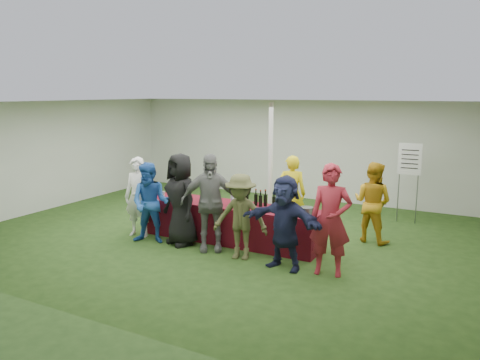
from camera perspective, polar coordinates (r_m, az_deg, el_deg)
The scene contains 18 objects.
ground at distance 9.75m, azimuth -1.98°, elevation -6.69°, with size 60.00×60.00×0.00m, color #284719.
tent at distance 10.27m, azimuth 3.75°, elevation 1.92°, with size 10.00×10.00×10.00m.
serving_table at distance 9.25m, azimuth -1.10°, elevation -5.22°, with size 3.60×0.80×0.75m, color maroon.
wine_bottles at distance 8.97m, azimuth 2.86°, elevation -2.47°, with size 0.74×0.15×0.32m.
wine_glasses at distance 9.15m, azimuth -4.44°, elevation -2.29°, with size 2.82×0.17×0.16m.
water_bottle at distance 9.21m, azimuth -0.94°, elevation -2.22°, with size 0.07×0.07×0.23m.
bar_towel at distance 8.60m, azimuth 7.70°, elevation -3.86°, with size 0.25×0.18×0.03m, color white.
dump_bucket at distance 8.29m, azimuth 8.08°, elevation -3.90°, with size 0.24×0.24×0.18m, color slate.
wine_list_sign at distance 11.03m, azimuth 19.96°, elevation 1.72°, with size 0.50×0.03×1.80m.
staff_pourer at distance 9.82m, azimuth 6.31°, elevation -1.70°, with size 0.60×0.39×1.63m, color yellow.
staff_back at distance 9.49m, azimuth 15.84°, elevation -2.62°, with size 0.77×0.60×1.59m, color #BF8B17.
customer_0 at distance 9.71m, azimuth -12.31°, elevation -2.04°, with size 0.59×0.39×1.63m, color white.
customer_1 at distance 9.23m, azimuth -10.86°, elevation -2.79°, with size 0.77×0.60×1.58m, color #2459B3.
customer_2 at distance 9.03m, azimuth -7.25°, elevation -2.35°, with size 0.87×0.56×1.78m, color black.
customer_3 at distance 8.62m, azimuth -3.74°, elevation -2.77°, with size 1.07×0.44×1.82m, color slate.
customer_4 at distance 8.20m, azimuth 0.07°, elevation -4.52°, with size 0.98×0.57×1.52m, color #4E4F2A.
customer_5 at distance 7.78m, azimuth 5.47°, elevation -5.17°, with size 1.47×0.47×1.58m, color #1D2143.
customer_6 at distance 7.60m, azimuth 10.98°, elevation -4.81°, with size 0.66×0.43×1.82m, color maroon.
Camera 1 is at (4.66, -8.06, 2.92)m, focal length 35.00 mm.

